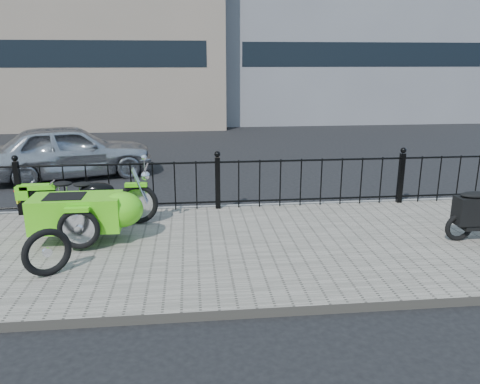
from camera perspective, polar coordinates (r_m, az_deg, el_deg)
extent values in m
plane|color=black|center=(7.52, -2.08, -5.84)|extent=(120.00, 120.00, 0.00)
cube|color=#6D675C|center=(7.04, -1.79, -6.88)|extent=(30.00, 3.80, 0.12)
cube|color=gray|center=(8.86, -2.75, -2.06)|extent=(30.00, 0.10, 0.12)
cylinder|color=black|center=(8.48, -2.78, 3.64)|extent=(14.00, 0.04, 0.04)
cylinder|color=black|center=(8.67, -2.71, -1.21)|extent=(14.00, 0.04, 0.04)
cube|color=black|center=(9.08, -25.38, 0.40)|extent=(0.09, 0.09, 0.96)
sphere|color=black|center=(8.96, -25.78, 3.73)|extent=(0.11, 0.11, 0.11)
cube|color=black|center=(8.57, -2.74, 1.09)|extent=(0.09, 0.09, 0.96)
sphere|color=black|center=(8.45, -2.79, 4.64)|extent=(0.11, 0.11, 0.11)
cube|color=black|center=(9.43, 19.00, 1.61)|extent=(0.09, 0.09, 0.96)
sphere|color=black|center=(9.32, 19.30, 4.83)|extent=(0.11, 0.11, 0.11)
cube|color=black|center=(19.79, -23.18, 15.23)|extent=(12.50, 0.06, 1.00)
cube|color=black|center=(21.35, 14.98, 15.89)|extent=(10.50, 0.06, 1.00)
torus|color=black|center=(7.96, -12.41, -1.43)|extent=(0.69, 0.09, 0.69)
torus|color=black|center=(8.27, -22.79, -1.67)|extent=(0.69, 0.09, 0.69)
torus|color=black|center=(7.02, -19.07, -4.30)|extent=(0.60, 0.08, 0.60)
cube|color=gray|center=(8.08, -17.71, -1.42)|extent=(0.34, 0.22, 0.24)
cylinder|color=black|center=(8.10, -17.67, -1.90)|extent=(1.40, 0.04, 0.04)
ellipsoid|color=black|center=(7.99, -17.01, 0.24)|extent=(0.54, 0.29, 0.26)
cylinder|color=silver|center=(7.79, -11.36, 2.97)|extent=(0.03, 0.56, 0.03)
cylinder|color=silver|center=(7.87, -12.11, 0.74)|extent=(0.25, 0.04, 0.59)
sphere|color=silver|center=(7.82, -11.45, 1.97)|extent=(0.15, 0.15, 0.15)
cube|color=#57D517|center=(7.87, -12.55, 0.87)|extent=(0.36, 0.12, 0.06)
cube|color=#57D517|center=(8.20, -23.38, 0.59)|extent=(0.55, 0.16, 0.08)
ellipsoid|color=black|center=(8.01, -18.61, 0.89)|extent=(0.31, 0.22, 0.08)
ellipsoid|color=black|center=(8.08, -20.84, 0.95)|extent=(0.31, 0.22, 0.08)
sphere|color=red|center=(8.32, -25.63, 0.11)|extent=(0.07, 0.07, 0.07)
cube|color=yellow|center=(8.47, -25.40, -0.88)|extent=(0.02, 0.14, 0.10)
cube|color=#57D517|center=(7.36, -19.27, -2.36)|extent=(1.30, 0.62, 0.50)
ellipsoid|color=#57D517|center=(7.23, -14.27, -2.07)|extent=(0.65, 0.60, 0.54)
cube|color=black|center=(7.33, -20.57, -0.68)|extent=(0.55, 0.43, 0.06)
cube|color=#57D517|center=(6.93, -19.28, -2.05)|extent=(0.34, 0.11, 0.06)
torus|color=black|center=(7.83, 25.12, -3.89)|extent=(0.43, 0.07, 0.43)
cube|color=black|center=(7.86, 26.65, -2.01)|extent=(0.58, 0.27, 0.42)
ellipsoid|color=black|center=(7.80, 26.87, -0.31)|extent=(0.49, 0.25, 0.10)
torus|color=black|center=(6.42, -22.46, -6.82)|extent=(0.57, 0.43, 0.63)
imported|color=#AAACB1|center=(12.06, -20.00, 4.73)|extent=(4.14, 2.65, 1.31)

